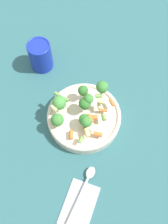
# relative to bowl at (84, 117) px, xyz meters

# --- Properties ---
(ground_plane) EXTENTS (3.00, 3.00, 0.00)m
(ground_plane) POSITION_rel_bowl_xyz_m (0.00, 0.00, -0.02)
(ground_plane) COLOR #2D6066
(bowl) EXTENTS (0.23, 0.23, 0.04)m
(bowl) POSITION_rel_bowl_xyz_m (0.00, 0.00, 0.00)
(bowl) COLOR beige
(bowl) RESTS_ON ground_plane
(pasta_salad) EXTENTS (0.20, 0.18, 0.09)m
(pasta_salad) POSITION_rel_bowl_xyz_m (-0.01, 0.01, 0.06)
(pasta_salad) COLOR #8CB766
(pasta_salad) RESTS_ON bowl
(cup) EXTENTS (0.08, 0.08, 0.11)m
(cup) POSITION_rel_bowl_xyz_m (-0.02, 0.26, 0.03)
(cup) COLOR #192DAD
(cup) RESTS_ON ground_plane
(napkin) EXTENTS (0.15, 0.15, 0.01)m
(napkin) POSITION_rel_bowl_xyz_m (-0.14, -0.22, -0.02)
(napkin) COLOR #B2BCC6
(napkin) RESTS_ON ground_plane
(spoon) EXTENTS (0.15, 0.11, 0.01)m
(spoon) POSITION_rel_bowl_xyz_m (-0.10, -0.18, -0.01)
(spoon) COLOR silver
(spoon) RESTS_ON napkin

